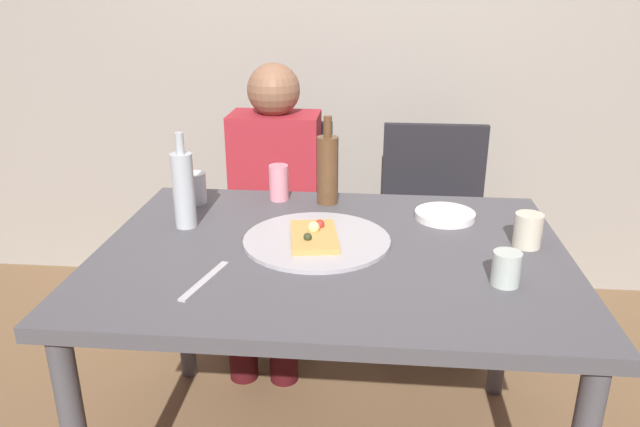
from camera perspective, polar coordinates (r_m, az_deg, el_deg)
back_wall at (r=2.91m, az=3.29°, el=17.78°), size 6.00×0.10×2.60m
dining_table at (r=1.74m, az=1.11°, el=-5.86°), size 1.31×0.96×0.76m
pizza_tray at (r=1.74m, az=-0.31°, el=-2.53°), size 0.42×0.42×0.01m
pizza_slice_last at (r=1.72m, az=-0.57°, el=-2.07°), size 0.16×0.24×0.05m
wine_bottle at (r=1.86m, az=-12.76°, el=2.28°), size 0.07×0.07×0.29m
beer_bottle at (r=2.01m, az=0.72°, el=4.26°), size 0.07×0.07×0.30m
tumbler_near at (r=2.08m, az=-11.78°, el=2.36°), size 0.08×0.08×0.10m
tumbler_far at (r=1.55m, az=17.17°, el=-4.98°), size 0.07×0.07×0.09m
wine_glass at (r=1.79m, az=19.04°, el=-1.50°), size 0.08×0.08×0.10m
soda_can at (r=2.07m, az=-3.91°, el=2.93°), size 0.07×0.07×0.12m
plate_stack at (r=1.95m, az=11.70°, el=-0.14°), size 0.19×0.19×0.02m
table_knife at (r=1.54m, az=-10.82°, el=-6.23°), size 0.07×0.22×0.01m
chair_left at (r=2.64m, az=-3.86°, el=-0.11°), size 0.44×0.44×0.90m
chair_right at (r=2.62m, az=10.61°, el=-0.59°), size 0.44×0.44×0.90m
guest_in_sweater at (r=2.45m, az=-4.48°, el=1.41°), size 0.36×0.56×1.17m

